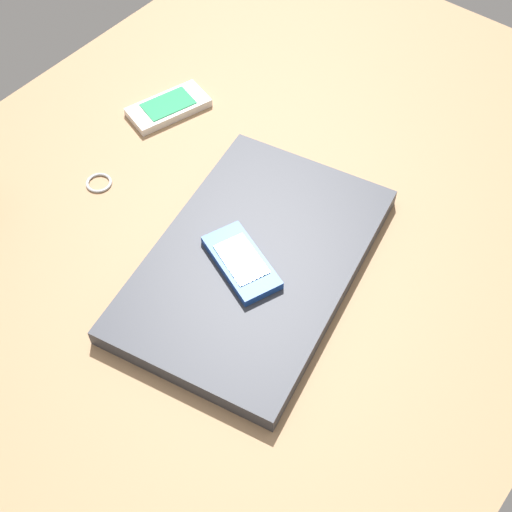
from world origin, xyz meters
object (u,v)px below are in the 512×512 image
at_px(cell_phone_on_laptop, 241,262).
at_px(key_ring, 99,183).
at_px(cell_phone_on_desk, 168,107).
at_px(laptop_closed, 256,261).

relative_size(cell_phone_on_laptop, key_ring, 3.41).
relative_size(cell_phone_on_laptop, cell_phone_on_desk, 0.94).
relative_size(laptop_closed, key_ring, 10.21).
distance_m(laptop_closed, cell_phone_on_laptop, 0.03).
height_order(laptop_closed, key_ring, laptop_closed).
bearing_deg(cell_phone_on_laptop, laptop_closed, -10.18).
distance_m(cell_phone_on_laptop, key_ring, 0.23).
xyz_separation_m(cell_phone_on_laptop, key_ring, (-0.00, 0.23, -0.03)).
bearing_deg(cell_phone_on_laptop, key_ring, 90.31).
bearing_deg(key_ring, laptop_closed, -84.52).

